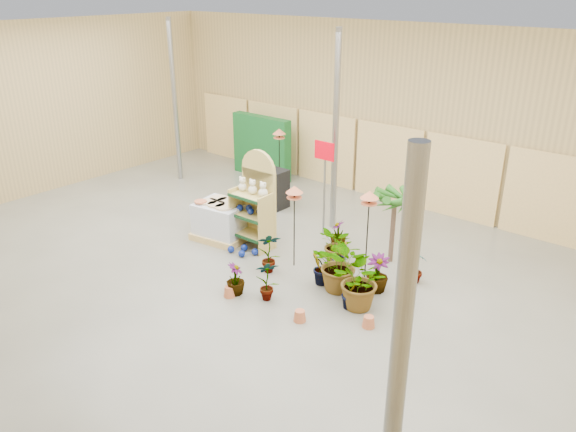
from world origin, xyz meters
name	(u,v)px	position (x,y,z in m)	size (l,w,h in m)	color
room	(256,162)	(0.00, 0.91, 2.21)	(15.20, 12.10, 4.70)	#66655A
display_shelf	(256,203)	(-0.72, 1.66, 0.98)	(0.91, 0.58, 2.14)	tan
teddy_bears	(253,188)	(-0.70, 1.56, 1.35)	(0.79, 0.20, 0.33)	white
gazing_balls_shelf	(252,211)	(-0.72, 1.52, 0.84)	(0.79, 0.27, 0.15)	navy
gazing_balls_floor	(243,251)	(-0.63, 1.11, 0.07)	(0.63, 0.39, 0.15)	navy
pallet_stack	(222,221)	(-1.55, 1.40, 0.42)	(1.31, 1.15, 0.87)	tan
charcoal_planters	(276,189)	(-1.83, 3.58, 0.50)	(0.50, 0.50, 1.00)	black
trellis_stock	(262,147)	(-3.80, 5.20, 0.90)	(2.00, 0.30, 1.80)	#115620
offer_sign	(324,170)	(0.10, 2.98, 1.57)	(0.50, 0.08, 2.20)	gray
bird_table_front	(294,192)	(0.54, 1.41, 1.60)	(0.34, 0.34, 1.72)	black
bird_table_right	(369,198)	(2.06, 1.68, 1.77)	(0.34, 0.34, 1.91)	black
bird_table_back	(279,134)	(-2.30, 4.26, 1.72)	(0.34, 0.34, 1.85)	black
palm	(395,198)	(1.95, 2.84, 1.41)	(0.70, 0.70, 1.66)	brown
potted_plant_0	(269,252)	(0.33, 0.88, 0.43)	(0.46, 0.31, 0.87)	#246019
potted_plant_1	(320,268)	(1.42, 1.11, 0.35)	(0.39, 0.31, 0.71)	#246019
potted_plant_2	(341,264)	(1.83, 1.20, 0.55)	(0.98, 0.85, 1.09)	#246019
potted_plant_3	(377,273)	(2.37, 1.60, 0.37)	(0.41, 0.41, 0.74)	#246019
potted_plant_4	(417,265)	(2.79, 2.36, 0.38)	(0.40, 0.27, 0.77)	#246019
potted_plant_5	(340,256)	(1.37, 1.85, 0.31)	(0.34, 0.28, 0.62)	#246019
potted_plant_6	(337,245)	(1.16, 2.05, 0.41)	(0.74, 0.64, 0.82)	#246019
potted_plant_7	(235,279)	(0.42, -0.16, 0.31)	(0.35, 0.35, 0.62)	#246019
potted_plant_8	(267,280)	(1.01, 0.07, 0.40)	(0.42, 0.29, 0.81)	#246019
potted_plant_9	(351,293)	(2.33, 0.80, 0.31)	(0.34, 0.27, 0.61)	#246019
potted_plant_10	(358,282)	(2.44, 0.85, 0.54)	(0.98, 0.85, 1.09)	#246019
potted_plant_11	(338,234)	(0.74, 2.67, 0.32)	(0.36, 0.36, 0.63)	#246019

